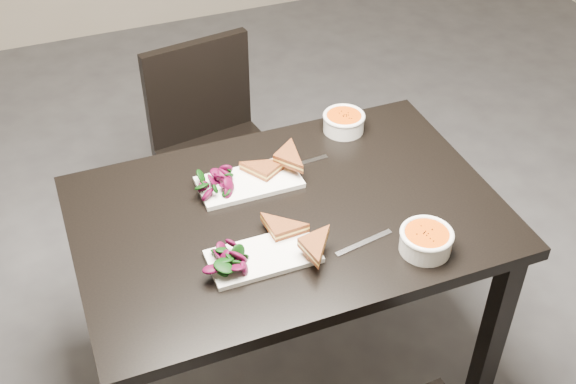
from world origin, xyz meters
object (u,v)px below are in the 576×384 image
object	(u,v)px
plate_far	(249,182)
soup_bowl_far	(344,121)
table	(288,237)
chair_far	(214,140)
soup_bowl_near	(426,240)
plate_near	(263,256)

from	to	relation	value
plate_far	soup_bowl_far	bearing A→B (deg)	22.29
table	soup_bowl_far	size ratio (longest dim) A/B	8.73
chair_far	plate_far	world-z (taller)	chair_far
table	plate_far	bearing A→B (deg)	112.17
table	soup_bowl_near	distance (m)	0.42
chair_far	soup_bowl_near	xyz separation A→B (m)	(0.29, -1.05, 0.30)
chair_far	plate_near	size ratio (longest dim) A/B	2.93
soup_bowl_near	plate_far	xyz separation A→B (m)	(-0.35, 0.43, -0.03)
plate_far	soup_bowl_far	size ratio (longest dim) A/B	2.19
plate_near	plate_far	xyz separation A→B (m)	(0.07, 0.31, 0.00)
table	plate_far	xyz separation A→B (m)	(-0.06, 0.15, 0.11)
chair_far	plate_near	xyz separation A→B (m)	(-0.13, -0.93, 0.27)
plate_near	soup_bowl_near	bearing A→B (deg)	-16.86
table	plate_near	xyz separation A→B (m)	(-0.13, -0.15, 0.11)
table	plate_near	distance (m)	0.23
chair_far	plate_far	xyz separation A→B (m)	(-0.06, -0.62, 0.27)
table	chair_far	world-z (taller)	chair_far
plate_near	chair_far	bearing A→B (deg)	82.33
table	soup_bowl_near	size ratio (longest dim) A/B	8.36
table	soup_bowl_far	xyz separation A→B (m)	(0.32, 0.31, 0.13)
plate_near	soup_bowl_far	xyz separation A→B (m)	(0.44, 0.46, 0.03)
plate_near	plate_far	size ratio (longest dim) A/B	0.96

